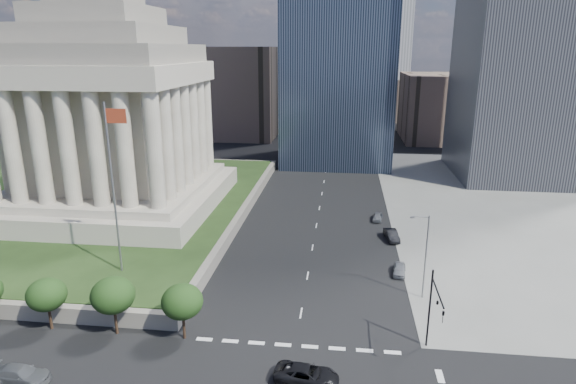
# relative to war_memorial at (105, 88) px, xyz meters

# --- Properties ---
(ground) EXTENTS (500.00, 500.00, 0.00)m
(ground) POSITION_rel_war_memorial_xyz_m (34.00, 52.00, -21.40)
(ground) COLOR black
(ground) RESTS_ON ground
(plaza_terrace) EXTENTS (66.00, 70.00, 1.80)m
(plaza_terrace) POSITION_rel_war_memorial_xyz_m (-11.00, 2.00, -20.50)
(plaza_terrace) COLOR slate
(plaza_terrace) RESTS_ON ground
(plaza_lawn) EXTENTS (64.00, 68.00, 0.10)m
(plaza_lawn) POSITION_rel_war_memorial_xyz_m (-11.00, 2.00, -19.55)
(plaza_lawn) COLOR #1E3114
(plaza_lawn) RESTS_ON plaza_terrace
(war_memorial) EXTENTS (34.00, 34.00, 39.00)m
(war_memorial) POSITION_rel_war_memorial_xyz_m (0.00, 0.00, 0.00)
(war_memorial) COLOR gray
(war_memorial) RESTS_ON plaza_lawn
(flagpole) EXTENTS (2.52, 0.24, 20.00)m
(flagpole) POSITION_rel_war_memorial_xyz_m (12.17, -24.00, -8.29)
(flagpole) COLOR slate
(flagpole) RESTS_ON plaza_lawn
(midrise_glass) EXTENTS (26.00, 26.00, 60.00)m
(midrise_glass) POSITION_rel_war_memorial_xyz_m (36.00, 47.00, 8.60)
(midrise_glass) COLOR black
(midrise_glass) RESTS_ON ground
(building_filler_ne) EXTENTS (20.00, 30.00, 20.00)m
(building_filler_ne) POSITION_rel_war_memorial_xyz_m (66.00, 82.00, -11.40)
(building_filler_ne) COLOR brown
(building_filler_ne) RESTS_ON ground
(building_filler_nw) EXTENTS (24.00, 30.00, 28.00)m
(building_filler_nw) POSITION_rel_war_memorial_xyz_m (4.00, 82.00, -7.40)
(building_filler_nw) COLOR brown
(building_filler_nw) RESTS_ON ground
(traffic_signal_ne) EXTENTS (0.30, 5.74, 8.00)m
(traffic_signal_ne) POSITION_rel_war_memorial_xyz_m (46.50, -34.30, -16.15)
(traffic_signal_ne) COLOR black
(traffic_signal_ne) RESTS_ON ground
(street_lamp_north) EXTENTS (2.13, 0.22, 10.00)m
(street_lamp_north) POSITION_rel_war_memorial_xyz_m (47.33, -23.00, -15.74)
(street_lamp_north) COLOR slate
(street_lamp_north) RESTS_ON ground
(pickup_truck) EXTENTS (3.19, 5.82, 1.55)m
(pickup_truck) POSITION_rel_war_memorial_xyz_m (35.50, -39.19, -20.63)
(pickup_truck) COLOR black
(pickup_truck) RESTS_ON ground
(suv_grey) EXTENTS (2.16, 5.13, 1.48)m
(suv_grey) POSITION_rel_war_memorial_xyz_m (11.21, -41.99, -20.66)
(suv_grey) COLOR #4E5255
(suv_grey) RESTS_ON ground
(parked_sedan_near) EXTENTS (2.01, 3.95, 1.29)m
(parked_sedan_near) POSITION_rel_war_memorial_xyz_m (45.50, -17.15, -20.75)
(parked_sedan_near) COLOR gray
(parked_sedan_near) RESTS_ON ground
(parked_sedan_mid) EXTENTS (4.75, 2.30, 1.50)m
(parked_sedan_mid) POSITION_rel_war_memorial_xyz_m (45.50, -5.73, -20.65)
(parked_sedan_mid) COLOR black
(parked_sedan_mid) RESTS_ON ground
(parked_sedan_far) EXTENTS (1.98, 3.85, 1.25)m
(parked_sedan_far) POSITION_rel_war_memorial_xyz_m (43.93, 2.61, -20.77)
(parked_sedan_far) COLOR slate
(parked_sedan_far) RESTS_ON ground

